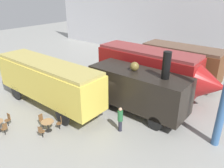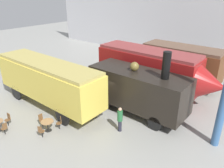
# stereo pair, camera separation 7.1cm
# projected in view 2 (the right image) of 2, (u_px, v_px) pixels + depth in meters

# --- Properties ---
(ground_plane) EXTENTS (80.00, 80.00, 0.00)m
(ground_plane) POSITION_uv_depth(u_px,v_px,m) (104.00, 107.00, 17.05)
(ground_plane) COLOR gray
(backdrop_wall) EXTENTS (44.00, 0.15, 9.00)m
(backdrop_wall) POSITION_uv_depth(u_px,v_px,m) (188.00, 25.00, 26.07)
(backdrop_wall) COLOR silver
(backdrop_wall) RESTS_ON ground_plane
(passenger_coach_wooden) EXTENTS (7.23, 2.77, 3.63)m
(passenger_coach_wooden) POSITION_uv_depth(u_px,v_px,m) (181.00, 62.00, 20.54)
(passenger_coach_wooden) COLOR brown
(passenger_coach_wooden) RESTS_ON ground_plane
(streamlined_locomotive) EXTENTS (10.70, 2.68, 3.86)m
(streamlined_locomotive) POSITION_uv_depth(u_px,v_px,m) (155.00, 70.00, 18.25)
(streamlined_locomotive) COLOR maroon
(streamlined_locomotive) RESTS_ON ground_plane
(steam_locomotive) EXTENTS (7.23, 2.60, 4.97)m
(steam_locomotive) POSITION_uv_depth(u_px,v_px,m) (138.00, 88.00, 15.61)
(steam_locomotive) COLOR black
(steam_locomotive) RESTS_ON ground_plane
(passenger_coach_vintage) EXTENTS (9.85, 2.49, 3.56)m
(passenger_coach_vintage) POSITION_uv_depth(u_px,v_px,m) (48.00, 79.00, 16.49)
(passenger_coach_vintage) COLOR #E0C64C
(passenger_coach_vintage) RESTS_ON ground_plane
(cafe_table_mid) EXTENTS (0.81, 0.81, 0.71)m
(cafe_table_mid) POSITION_uv_depth(u_px,v_px,m) (47.00, 123.00, 13.99)
(cafe_table_mid) COLOR black
(cafe_table_mid) RESTS_ON ground_plane
(cafe_chair_1) EXTENTS (0.37, 0.36, 0.87)m
(cafe_chair_1) POSITION_uv_depth(u_px,v_px,m) (4.00, 128.00, 13.62)
(cafe_chair_1) COLOR black
(cafe_chair_1) RESTS_ON ground_plane
(cafe_chair_2) EXTENTS (0.36, 0.37, 0.87)m
(cafe_chair_2) POSITION_uv_depth(u_px,v_px,m) (8.00, 119.00, 14.58)
(cafe_chair_2) COLOR black
(cafe_chair_2) RESTS_ON ground_plane
(cafe_chair_4) EXTENTS (0.37, 0.36, 0.87)m
(cafe_chair_4) POSITION_uv_depth(u_px,v_px,m) (41.00, 119.00, 14.51)
(cafe_chair_4) COLOR black
(cafe_chair_4) RESTS_ON ground_plane
(cafe_chair_5) EXTENTS (0.38, 0.40, 0.87)m
(cafe_chair_5) POSITION_uv_depth(u_px,v_px,m) (41.00, 131.00, 13.32)
(cafe_chair_5) COLOR black
(cafe_chair_5) RESTS_ON ground_plane
(cafe_chair_6) EXTENTS (0.40, 0.40, 0.87)m
(cafe_chair_6) POSITION_uv_depth(u_px,v_px,m) (60.00, 122.00, 14.20)
(cafe_chair_6) COLOR black
(cafe_chair_6) RESTS_ON ground_plane
(visitor_person) EXTENTS (0.34, 0.34, 1.72)m
(visitor_person) POSITION_uv_depth(u_px,v_px,m) (120.00, 118.00, 13.82)
(visitor_person) COLOR #262633
(visitor_person) RESTS_ON ground_plane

